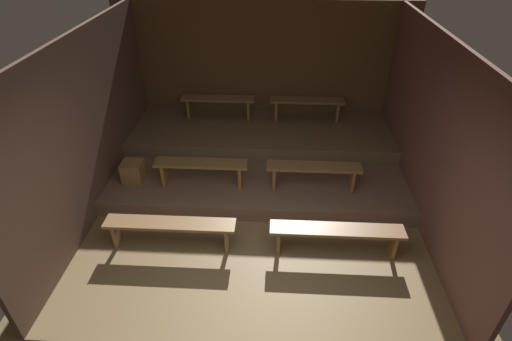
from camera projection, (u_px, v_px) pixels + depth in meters
ground at (257, 198)px, 6.52m from camera, size 5.70×5.49×0.08m
wall_back at (264, 70)px, 7.73m from camera, size 5.70×0.06×2.64m
wall_left at (93, 121)px, 5.88m from camera, size 0.06×5.49×2.64m
wall_right at (428, 130)px, 5.65m from camera, size 0.06×5.49×2.64m
platform_lower at (260, 162)px, 7.14m from camera, size 4.90×2.99×0.24m
platform_middle at (261, 133)px, 7.57m from camera, size 4.90×1.63×0.24m
bench_floor_left at (170, 227)px, 5.36m from camera, size 1.80×0.28×0.43m
bench_floor_right at (337, 233)px, 5.25m from camera, size 1.80×0.28×0.43m
bench_lower_left at (201, 167)px, 6.18m from camera, size 1.47×0.28×0.43m
bench_lower_right at (314, 170)px, 6.09m from camera, size 1.47×0.28×0.43m
bench_middle_left at (218, 102)px, 7.67m from camera, size 1.43×0.28×0.43m
bench_middle_right at (307, 104)px, 7.59m from camera, size 1.43×0.28×0.43m
wooden_crate_lower at (133, 171)px, 6.39m from camera, size 0.33×0.33×0.33m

